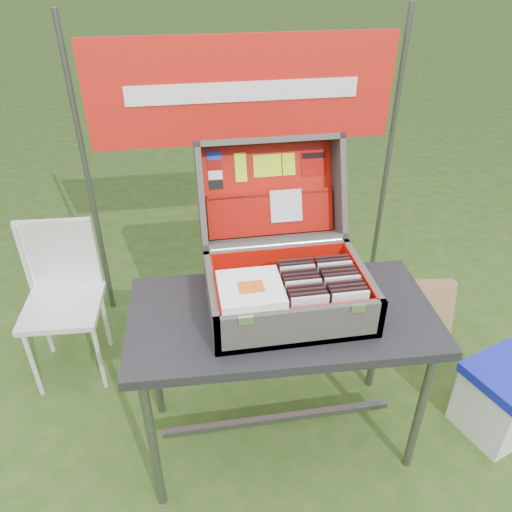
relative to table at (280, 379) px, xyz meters
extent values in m
plane|color=#234513|center=(0.02, 0.02, -0.37)|extent=(80.00, 80.00, 0.00)
cube|color=black|center=(0.00, 0.00, 0.35)|extent=(1.21, 0.64, 0.04)
cylinder|color=#59595B|center=(-0.53, -0.24, -0.02)|extent=(0.04, 0.04, 0.70)
cylinder|color=#59595B|center=(0.53, -0.24, -0.02)|extent=(0.04, 0.04, 0.70)
cylinder|color=#59595B|center=(-0.53, 0.24, -0.02)|extent=(0.04, 0.04, 0.70)
cylinder|color=#59595B|center=(0.53, 0.24, -0.02)|extent=(0.04, 0.04, 0.70)
cube|color=#59595B|center=(0.00, 0.00, -0.25)|extent=(1.04, 0.03, 0.03)
cube|color=#5B5550|center=(0.02, 0.01, 0.38)|extent=(0.61, 0.43, 0.02)
cube|color=#5B5550|center=(0.02, -0.19, 0.45)|extent=(0.61, 0.02, 0.16)
cube|color=#5B5550|center=(0.02, 0.22, 0.45)|extent=(0.61, 0.02, 0.16)
cube|color=#5B5550|center=(-0.27, 0.01, 0.45)|extent=(0.02, 0.43, 0.16)
cube|color=#5B5550|center=(0.32, 0.01, 0.45)|extent=(0.02, 0.43, 0.16)
cube|color=red|center=(0.02, 0.01, 0.40)|extent=(0.56, 0.39, 0.01)
cube|color=silver|center=(-0.17, -0.20, 0.52)|extent=(0.05, 0.01, 0.03)
cube|color=silver|center=(0.22, -0.20, 0.52)|extent=(0.05, 0.01, 0.03)
cylinder|color=silver|center=(0.02, 0.23, 0.53)|extent=(0.55, 0.02, 0.02)
cube|color=#5B5550|center=(0.02, 0.45, 0.68)|extent=(0.61, 0.18, 0.41)
cube|color=#5B5550|center=(0.02, 0.46, 0.90)|extent=(0.61, 0.16, 0.08)
cube|color=#5B5550|center=(0.02, 0.31, 0.52)|extent=(0.61, 0.16, 0.08)
cube|color=#5B5550|center=(-0.27, 0.39, 0.71)|extent=(0.02, 0.31, 0.46)
cube|color=#5B5550|center=(0.32, 0.39, 0.71)|extent=(0.02, 0.31, 0.46)
cube|color=red|center=(0.02, 0.44, 0.68)|extent=(0.56, 0.15, 0.36)
cube|color=red|center=(0.02, -0.18, 0.46)|extent=(0.56, 0.01, 0.14)
cube|color=red|center=(0.02, 0.20, 0.46)|extent=(0.56, 0.01, 0.14)
cube|color=red|center=(-0.25, 0.01, 0.46)|extent=(0.01, 0.39, 0.14)
cube|color=red|center=(0.30, 0.01, 0.46)|extent=(0.01, 0.39, 0.14)
cube|color=#880902|center=(0.02, 0.38, 0.60)|extent=(0.54, 0.09, 0.17)
cube|color=#880902|center=(0.02, 0.41, 0.68)|extent=(0.53, 0.03, 0.03)
cube|color=silver|center=(0.09, 0.38, 0.63)|extent=(0.14, 0.06, 0.13)
cube|color=#1933B2|center=(-0.20, 0.49, 0.83)|extent=(0.06, 0.02, 0.04)
cube|color=#9A0300|center=(-0.20, 0.48, 0.80)|extent=(0.06, 0.02, 0.04)
cube|color=white|center=(-0.20, 0.46, 0.76)|extent=(0.06, 0.02, 0.04)
cube|color=black|center=(-0.20, 0.45, 0.72)|extent=(0.06, 0.02, 0.04)
cube|color=#BDF60E|center=(-0.09, 0.47, 0.78)|extent=(0.05, 0.05, 0.11)
cube|color=#BDF60E|center=(0.02, 0.47, 0.78)|extent=(0.12, 0.04, 0.09)
cube|color=#BDF60E|center=(0.12, 0.47, 0.78)|extent=(0.05, 0.04, 0.09)
cube|color=#9A0300|center=(0.22, 0.47, 0.78)|extent=(0.11, 0.04, 0.10)
cube|color=black|center=(0.22, 0.48, 0.81)|extent=(0.10, 0.01, 0.02)
cube|color=silver|center=(0.06, -0.15, 0.48)|extent=(0.13, 0.01, 0.15)
cube|color=black|center=(0.06, -0.13, 0.48)|extent=(0.13, 0.01, 0.15)
cube|color=black|center=(0.06, -0.11, 0.48)|extent=(0.13, 0.01, 0.15)
cube|color=black|center=(0.06, -0.08, 0.48)|extent=(0.13, 0.01, 0.15)
cube|color=silver|center=(0.06, -0.06, 0.48)|extent=(0.13, 0.01, 0.15)
cube|color=black|center=(0.06, -0.04, 0.48)|extent=(0.13, 0.01, 0.15)
cube|color=black|center=(0.06, -0.01, 0.48)|extent=(0.13, 0.01, 0.15)
cube|color=black|center=(0.06, 0.01, 0.48)|extent=(0.13, 0.01, 0.15)
cube|color=silver|center=(0.06, 0.04, 0.48)|extent=(0.13, 0.01, 0.15)
cube|color=black|center=(0.06, 0.06, 0.48)|extent=(0.13, 0.01, 0.15)
cube|color=black|center=(0.06, 0.08, 0.48)|extent=(0.13, 0.01, 0.15)
cube|color=silver|center=(0.21, -0.15, 0.48)|extent=(0.13, 0.01, 0.15)
cube|color=black|center=(0.21, -0.13, 0.48)|extent=(0.13, 0.01, 0.15)
cube|color=black|center=(0.21, -0.11, 0.48)|extent=(0.13, 0.01, 0.15)
cube|color=black|center=(0.21, -0.08, 0.48)|extent=(0.13, 0.01, 0.15)
cube|color=silver|center=(0.21, -0.06, 0.48)|extent=(0.13, 0.01, 0.15)
cube|color=black|center=(0.21, -0.04, 0.48)|extent=(0.13, 0.01, 0.15)
cube|color=black|center=(0.21, -0.01, 0.48)|extent=(0.13, 0.01, 0.15)
cube|color=black|center=(0.21, 0.01, 0.48)|extent=(0.13, 0.01, 0.15)
cube|color=silver|center=(0.21, 0.04, 0.48)|extent=(0.13, 0.01, 0.15)
cube|color=black|center=(0.21, 0.06, 0.48)|extent=(0.13, 0.01, 0.15)
cube|color=black|center=(0.21, 0.08, 0.48)|extent=(0.13, 0.01, 0.15)
cube|color=white|center=(-0.13, -0.07, 0.54)|extent=(0.23, 0.23, 0.00)
cube|color=white|center=(-0.13, -0.07, 0.54)|extent=(0.23, 0.23, 0.00)
cube|color=white|center=(-0.13, -0.07, 0.55)|extent=(0.23, 0.23, 0.00)
cube|color=white|center=(-0.13, -0.07, 0.55)|extent=(0.23, 0.23, 0.00)
cube|color=white|center=(-0.13, -0.07, 0.56)|extent=(0.23, 0.23, 0.00)
cube|color=white|center=(-0.13, -0.07, 0.56)|extent=(0.23, 0.23, 0.00)
cube|color=#D85919|center=(-0.13, -0.08, 0.57)|extent=(0.09, 0.07, 0.00)
cube|color=white|center=(1.06, -0.10, -0.22)|extent=(0.46, 0.40, 0.31)
cube|color=silver|center=(-0.98, 0.60, 0.05)|extent=(0.39, 0.39, 0.03)
cube|color=silver|center=(-0.98, 0.78, 0.25)|extent=(0.37, 0.05, 0.39)
cylinder|color=silver|center=(-1.14, 0.44, -0.16)|extent=(0.02, 0.02, 0.42)
cylinder|color=silver|center=(-0.82, 0.44, -0.16)|extent=(0.02, 0.02, 0.42)
cylinder|color=silver|center=(-1.14, 0.76, -0.16)|extent=(0.02, 0.02, 0.42)
cylinder|color=silver|center=(-0.82, 0.76, -0.16)|extent=(0.02, 0.02, 0.42)
cylinder|color=silver|center=(-1.14, 0.78, 0.24)|extent=(0.02, 0.02, 0.39)
cylinder|color=silver|center=(-0.82, 0.78, 0.24)|extent=(0.02, 0.02, 0.39)
cube|color=#97744B|center=(0.83, 0.44, -0.15)|extent=(0.44, 0.23, 0.44)
cylinder|color=#59595B|center=(-0.83, 1.12, 0.48)|extent=(0.03, 0.03, 1.70)
cylinder|color=#59595B|center=(0.87, 1.12, 0.48)|extent=(0.03, 0.03, 1.70)
cube|color=red|center=(0.02, 1.11, 0.93)|extent=(1.60, 0.02, 0.55)
cube|color=white|center=(0.02, 1.10, 0.93)|extent=(1.20, 0.00, 0.10)
camera|label=1|loc=(-0.35, -1.47, 1.61)|focal=35.00mm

